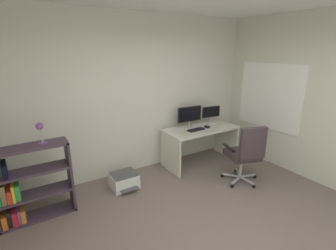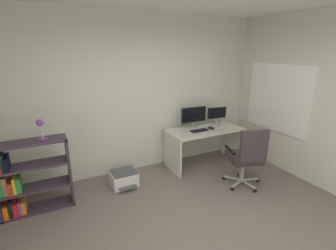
{
  "view_description": "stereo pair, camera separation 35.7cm",
  "coord_description": "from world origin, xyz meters",
  "px_view_note": "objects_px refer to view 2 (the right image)",
  "views": [
    {
      "loc": [
        -1.77,
        -1.72,
        2.18
      ],
      "look_at": [
        0.24,
        1.5,
        1.01
      ],
      "focal_mm": 26.55,
      "sensor_mm": 36.0,
      "label": 1
    },
    {
      "loc": [
        -1.46,
        -1.9,
        2.18
      ],
      "look_at": [
        0.24,
        1.5,
        1.01
      ],
      "focal_mm": 26.55,
      "sensor_mm": 36.0,
      "label": 2
    }
  ],
  "objects_px": {
    "monitor_main": "(194,116)",
    "monitor_secondary": "(217,114)",
    "desk": "(204,138)",
    "desk_lamp": "(41,126)",
    "bookshelf": "(26,180)",
    "printer": "(124,178)",
    "office_chair": "(247,155)",
    "keyboard": "(199,131)",
    "computer_mouse": "(211,128)"
  },
  "relations": [
    {
      "from": "office_chair",
      "to": "printer",
      "type": "xyz_separation_m",
      "value": [
        -1.75,
        0.94,
        -0.45
      ]
    },
    {
      "from": "keyboard",
      "to": "computer_mouse",
      "type": "bearing_deg",
      "value": 0.4
    },
    {
      "from": "computer_mouse",
      "to": "desk_lamp",
      "type": "xyz_separation_m",
      "value": [
        -2.85,
        -0.11,
        0.47
      ]
    },
    {
      "from": "desk",
      "to": "monitor_main",
      "type": "xyz_separation_m",
      "value": [
        -0.15,
        0.17,
        0.43
      ]
    },
    {
      "from": "monitor_main",
      "to": "desk_lamp",
      "type": "relative_size",
      "value": 1.83
    },
    {
      "from": "computer_mouse",
      "to": "monitor_main",
      "type": "bearing_deg",
      "value": 132.97
    },
    {
      "from": "bookshelf",
      "to": "printer",
      "type": "height_order",
      "value": "bookshelf"
    },
    {
      "from": "desk",
      "to": "printer",
      "type": "bearing_deg",
      "value": -177.22
    },
    {
      "from": "monitor_main",
      "to": "monitor_secondary",
      "type": "height_order",
      "value": "monitor_main"
    },
    {
      "from": "bookshelf",
      "to": "printer",
      "type": "xyz_separation_m",
      "value": [
        1.38,
        0.08,
        -0.35
      ]
    },
    {
      "from": "desk_lamp",
      "to": "computer_mouse",
      "type": "bearing_deg",
      "value": 2.16
    },
    {
      "from": "desk",
      "to": "bookshelf",
      "type": "height_order",
      "value": "bookshelf"
    },
    {
      "from": "keyboard",
      "to": "office_chair",
      "type": "xyz_separation_m",
      "value": [
        0.27,
        -0.96,
        -0.16
      ]
    },
    {
      "from": "desk",
      "to": "keyboard",
      "type": "bearing_deg",
      "value": -159.93
    },
    {
      "from": "monitor_secondary",
      "to": "office_chair",
      "type": "xyz_separation_m",
      "value": [
        -0.29,
        -1.2,
        -0.36
      ]
    },
    {
      "from": "office_chair",
      "to": "bookshelf",
      "type": "xyz_separation_m",
      "value": [
        -3.13,
        0.86,
        -0.09
      ]
    },
    {
      "from": "office_chair",
      "to": "desk_lamp",
      "type": "bearing_deg",
      "value": 163.14
    },
    {
      "from": "monitor_main",
      "to": "bookshelf",
      "type": "distance_m",
      "value": 2.93
    },
    {
      "from": "monitor_secondary",
      "to": "bookshelf",
      "type": "relative_size",
      "value": 0.39
    },
    {
      "from": "desk",
      "to": "monitor_secondary",
      "type": "xyz_separation_m",
      "value": [
        0.4,
        0.17,
        0.4
      ]
    },
    {
      "from": "keyboard",
      "to": "desk_lamp",
      "type": "distance_m",
      "value": 2.62
    },
    {
      "from": "monitor_secondary",
      "to": "bookshelf",
      "type": "xyz_separation_m",
      "value": [
        -3.42,
        -0.33,
        -0.45
      ]
    },
    {
      "from": "monitor_main",
      "to": "printer",
      "type": "xyz_separation_m",
      "value": [
        -1.49,
        -0.25,
        -0.84
      ]
    },
    {
      "from": "monitor_main",
      "to": "printer",
      "type": "bearing_deg",
      "value": -170.47
    },
    {
      "from": "office_chair",
      "to": "desk",
      "type": "bearing_deg",
      "value": 96.03
    },
    {
      "from": "monitor_secondary",
      "to": "keyboard",
      "type": "xyz_separation_m",
      "value": [
        -0.56,
        -0.23,
        -0.2
      ]
    },
    {
      "from": "desk",
      "to": "desk_lamp",
      "type": "xyz_separation_m",
      "value": [
        -2.74,
        -0.16,
        0.68
      ]
    },
    {
      "from": "desk_lamp",
      "to": "office_chair",
      "type": "bearing_deg",
      "value": -16.86
    },
    {
      "from": "desk",
      "to": "bookshelf",
      "type": "xyz_separation_m",
      "value": [
        -3.02,
        -0.16,
        -0.05
      ]
    },
    {
      "from": "desk",
      "to": "monitor_secondary",
      "type": "height_order",
      "value": "monitor_secondary"
    },
    {
      "from": "desk",
      "to": "printer",
      "type": "distance_m",
      "value": 1.7
    },
    {
      "from": "desk_lamp",
      "to": "printer",
      "type": "xyz_separation_m",
      "value": [
        1.1,
        0.08,
        -1.08
      ]
    },
    {
      "from": "desk",
      "to": "desk_lamp",
      "type": "height_order",
      "value": "desk_lamp"
    },
    {
      "from": "monitor_main",
      "to": "keyboard",
      "type": "height_order",
      "value": "monitor_main"
    },
    {
      "from": "bookshelf",
      "to": "desk_lamp",
      "type": "bearing_deg",
      "value": 0.07
    },
    {
      "from": "monitor_main",
      "to": "monitor_secondary",
      "type": "xyz_separation_m",
      "value": [
        0.55,
        0.0,
        -0.04
      ]
    },
    {
      "from": "monitor_main",
      "to": "printer",
      "type": "height_order",
      "value": "monitor_main"
    },
    {
      "from": "monitor_main",
      "to": "computer_mouse",
      "type": "relative_size",
      "value": 5.16
    },
    {
      "from": "office_chair",
      "to": "keyboard",
      "type": "bearing_deg",
      "value": 105.82
    },
    {
      "from": "office_chair",
      "to": "bookshelf",
      "type": "bearing_deg",
      "value": 164.57
    },
    {
      "from": "desk",
      "to": "desk_lamp",
      "type": "distance_m",
      "value": 2.83
    },
    {
      "from": "monitor_main",
      "to": "monitor_secondary",
      "type": "relative_size",
      "value": 1.29
    },
    {
      "from": "bookshelf",
      "to": "printer",
      "type": "relative_size",
      "value": 2.28
    },
    {
      "from": "computer_mouse",
      "to": "bookshelf",
      "type": "xyz_separation_m",
      "value": [
        -3.13,
        -0.11,
        -0.26
      ]
    },
    {
      "from": "monitor_main",
      "to": "keyboard",
      "type": "bearing_deg",
      "value": -93.64
    },
    {
      "from": "monitor_main",
      "to": "bookshelf",
      "type": "relative_size",
      "value": 0.5
    },
    {
      "from": "keyboard",
      "to": "computer_mouse",
      "type": "distance_m",
      "value": 0.27
    },
    {
      "from": "monitor_main",
      "to": "office_chair",
      "type": "bearing_deg",
      "value": -77.8
    },
    {
      "from": "monitor_main",
      "to": "office_chair",
      "type": "relative_size",
      "value": 0.5
    },
    {
      "from": "bookshelf",
      "to": "printer",
      "type": "distance_m",
      "value": 1.43
    }
  ]
}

